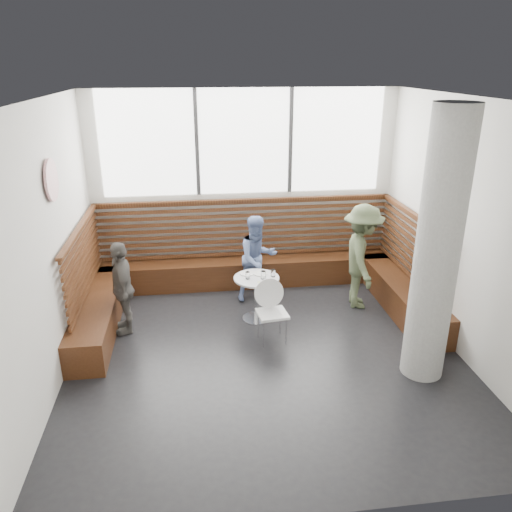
{
  "coord_description": "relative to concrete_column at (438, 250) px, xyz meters",
  "views": [
    {
      "loc": [
        -0.84,
        -5.53,
        3.58
      ],
      "look_at": [
        0.0,
        1.0,
        1.0
      ],
      "focal_mm": 35.0,
      "sensor_mm": 36.0,
      "label": 1
    }
  ],
  "objects": [
    {
      "name": "cafe_chair",
      "position": [
        -1.72,
        1.0,
        -1.1
      ],
      "size": [
        0.41,
        0.4,
        0.85
      ],
      "rotation": [
        0.0,
        0.0,
        0.12
      ],
      "color": "white",
      "rests_on": "ground"
    },
    {
      "name": "room",
      "position": [
        -1.85,
        0.6,
        0.0
      ],
      "size": [
        5.0,
        5.0,
        3.2
      ],
      "color": "silver",
      "rests_on": "ground"
    },
    {
      "name": "glass_left",
      "position": [
        -1.98,
        1.55,
        -0.87
      ],
      "size": [
        0.07,
        0.07,
        0.1
      ],
      "primitive_type": "cylinder",
      "color": "white",
      "rests_on": "cafe_table"
    },
    {
      "name": "glass_right",
      "position": [
        -1.61,
        1.58,
        -0.87
      ],
      "size": [
        0.07,
        0.07,
        0.1
      ],
      "primitive_type": "cylinder",
      "color": "white",
      "rests_on": "cafe_table"
    },
    {
      "name": "child_left",
      "position": [
        -3.72,
        1.5,
        -0.93
      ],
      "size": [
        0.48,
        0.83,
        1.33
      ],
      "primitive_type": "imported",
      "rotation": [
        0.0,
        0.0,
        -1.36
      ],
      "color": "#5B5752",
      "rests_on": "ground"
    },
    {
      "name": "concrete_column",
      "position": [
        0.0,
        0.0,
        0.0
      ],
      "size": [
        0.5,
        0.5,
        3.2
      ],
      "primitive_type": "cylinder",
      "color": "gray",
      "rests_on": "ground"
    },
    {
      "name": "menu_card",
      "position": [
        -1.75,
        1.37,
        -0.92
      ],
      "size": [
        0.2,
        0.16,
        0.0
      ],
      "primitive_type": "cube",
      "rotation": [
        0.0,
        0.0,
        0.18
      ],
      "color": "#A5C64C",
      "rests_on": "cafe_table"
    },
    {
      "name": "wall_art",
      "position": [
        -4.31,
        1.0,
        0.7
      ],
      "size": [
        0.03,
        0.5,
        0.5
      ],
      "primitive_type": "cylinder",
      "rotation": [
        0.0,
        1.57,
        0.0
      ],
      "color": "white",
      "rests_on": "room"
    },
    {
      "name": "glass_mid",
      "position": [
        -1.76,
        1.52,
        -0.86
      ],
      "size": [
        0.08,
        0.08,
        0.12
      ],
      "primitive_type": "cylinder",
      "color": "white",
      "rests_on": "cafe_table"
    },
    {
      "name": "plate_near",
      "position": [
        -1.97,
        1.72,
        -0.92
      ],
      "size": [
        0.21,
        0.21,
        0.01
      ],
      "primitive_type": "cylinder",
      "color": "white",
      "rests_on": "cafe_table"
    },
    {
      "name": "child_back",
      "position": [
        -1.74,
        2.28,
        -0.91
      ],
      "size": [
        0.81,
        0.72,
        1.38
      ],
      "primitive_type": "imported",
      "rotation": [
        0.0,
        0.0,
        0.36
      ],
      "color": "#6277AB",
      "rests_on": "ground"
    },
    {
      "name": "adult_man",
      "position": [
        -0.2,
        1.84,
        -0.79
      ],
      "size": [
        0.77,
        1.13,
        1.62
      ],
      "primitive_type": "imported",
      "rotation": [
        0.0,
        0.0,
        1.41
      ],
      "color": "#4D593B",
      "rests_on": "ground"
    },
    {
      "name": "cafe_table",
      "position": [
        -1.85,
        1.58,
        -1.11
      ],
      "size": [
        0.66,
        0.66,
        0.68
      ],
      "color": "silver",
      "rests_on": "ground"
    },
    {
      "name": "plate_far",
      "position": [
        -1.77,
        1.69,
        -0.92
      ],
      "size": [
        0.2,
        0.2,
        0.01
      ],
      "primitive_type": "cylinder",
      "color": "white",
      "rests_on": "cafe_table"
    },
    {
      "name": "booth",
      "position": [
        -1.85,
        2.37,
        -1.19
      ],
      "size": [
        5.0,
        2.5,
        1.44
      ],
      "color": "#391E0E",
      "rests_on": "ground"
    }
  ]
}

